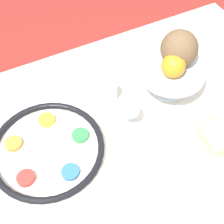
{
  "coord_description": "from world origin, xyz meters",
  "views": [
    {
      "loc": [
        -0.31,
        -0.44,
        1.58
      ],
      "look_at": [
        -0.04,
        0.09,
        0.78
      ],
      "focal_mm": 50.0,
      "sensor_mm": 36.0,
      "label": 1
    }
  ],
  "objects_px": {
    "fruit_stand": "(172,71)",
    "orange_fruit": "(173,66)",
    "bread_plate": "(219,135)",
    "cup_near": "(108,91)",
    "seder_plate": "(48,149)",
    "wine_glass": "(128,105)",
    "napkin_roll": "(169,160)",
    "coconut": "(179,48)"
  },
  "relations": [
    {
      "from": "fruit_stand",
      "to": "orange_fruit",
      "type": "xyz_separation_m",
      "value": [
        -0.02,
        -0.03,
        0.06
      ]
    },
    {
      "from": "orange_fruit",
      "to": "bread_plate",
      "type": "distance_m",
      "value": 0.26
    },
    {
      "from": "fruit_stand",
      "to": "cup_near",
      "type": "height_order",
      "value": "fruit_stand"
    },
    {
      "from": "seder_plate",
      "to": "cup_near",
      "type": "distance_m",
      "value": 0.28
    },
    {
      "from": "seder_plate",
      "to": "orange_fruit",
      "type": "distance_m",
      "value": 0.46
    },
    {
      "from": "wine_glass",
      "to": "napkin_roll",
      "type": "distance_m",
      "value": 0.2
    },
    {
      "from": "wine_glass",
      "to": "cup_near",
      "type": "bearing_deg",
      "value": 93.43
    },
    {
      "from": "napkin_roll",
      "to": "cup_near",
      "type": "xyz_separation_m",
      "value": [
        -0.05,
        0.31,
        0.01
      ]
    },
    {
      "from": "seder_plate",
      "to": "bread_plate",
      "type": "distance_m",
      "value": 0.54
    },
    {
      "from": "orange_fruit",
      "to": "cup_near",
      "type": "bearing_deg",
      "value": 152.28
    },
    {
      "from": "fruit_stand",
      "to": "bread_plate",
      "type": "height_order",
      "value": "fruit_stand"
    },
    {
      "from": "orange_fruit",
      "to": "coconut",
      "type": "height_order",
      "value": "coconut"
    },
    {
      "from": "fruit_stand",
      "to": "napkin_roll",
      "type": "height_order",
      "value": "fruit_stand"
    },
    {
      "from": "coconut",
      "to": "seder_plate",
      "type": "bearing_deg",
      "value": -173.51
    },
    {
      "from": "wine_glass",
      "to": "orange_fruit",
      "type": "height_order",
      "value": "orange_fruit"
    },
    {
      "from": "orange_fruit",
      "to": "napkin_roll",
      "type": "xyz_separation_m",
      "value": [
        -0.13,
        -0.21,
        -0.14
      ]
    },
    {
      "from": "orange_fruit",
      "to": "napkin_roll",
      "type": "height_order",
      "value": "orange_fruit"
    },
    {
      "from": "bread_plate",
      "to": "cup_near",
      "type": "distance_m",
      "value": 0.39
    },
    {
      "from": "bread_plate",
      "to": "seder_plate",
      "type": "bearing_deg",
      "value": 159.36
    },
    {
      "from": "coconut",
      "to": "cup_near",
      "type": "bearing_deg",
      "value": 166.28
    },
    {
      "from": "seder_plate",
      "to": "coconut",
      "type": "relative_size",
      "value": 2.94
    },
    {
      "from": "bread_plate",
      "to": "cup_near",
      "type": "xyz_separation_m",
      "value": [
        -0.25,
        0.3,
        0.03
      ]
    },
    {
      "from": "seder_plate",
      "to": "bread_plate",
      "type": "bearing_deg",
      "value": -20.64
    },
    {
      "from": "wine_glass",
      "to": "fruit_stand",
      "type": "distance_m",
      "value": 0.2
    },
    {
      "from": "coconut",
      "to": "napkin_roll",
      "type": "distance_m",
      "value": 0.35
    },
    {
      "from": "fruit_stand",
      "to": "coconut",
      "type": "distance_m",
      "value": 0.09
    },
    {
      "from": "fruit_stand",
      "to": "cup_near",
      "type": "bearing_deg",
      "value": 162.11
    },
    {
      "from": "seder_plate",
      "to": "coconut",
      "type": "xyz_separation_m",
      "value": [
        0.48,
        0.05,
        0.17
      ]
    },
    {
      "from": "bread_plate",
      "to": "orange_fruit",
      "type": "bearing_deg",
      "value": 108.25
    },
    {
      "from": "seder_plate",
      "to": "orange_fruit",
      "type": "xyz_separation_m",
      "value": [
        0.44,
        0.02,
        0.15
      ]
    },
    {
      "from": "coconut",
      "to": "cup_near",
      "type": "distance_m",
      "value": 0.27
    },
    {
      "from": "seder_plate",
      "to": "fruit_stand",
      "type": "distance_m",
      "value": 0.47
    },
    {
      "from": "wine_glass",
      "to": "bread_plate",
      "type": "height_order",
      "value": "wine_glass"
    },
    {
      "from": "wine_glass",
      "to": "orange_fruit",
      "type": "distance_m",
      "value": 0.19
    },
    {
      "from": "fruit_stand",
      "to": "bread_plate",
      "type": "relative_size",
      "value": 1.46
    },
    {
      "from": "fruit_stand",
      "to": "coconut",
      "type": "relative_size",
      "value": 1.87
    },
    {
      "from": "fruit_stand",
      "to": "orange_fruit",
      "type": "distance_m",
      "value": 0.07
    },
    {
      "from": "seder_plate",
      "to": "coconut",
      "type": "distance_m",
      "value": 0.51
    },
    {
      "from": "wine_glass",
      "to": "bread_plate",
      "type": "relative_size",
      "value": 0.88
    },
    {
      "from": "wine_glass",
      "to": "napkin_roll",
      "type": "height_order",
      "value": "wine_glass"
    },
    {
      "from": "orange_fruit",
      "to": "cup_near",
      "type": "xyz_separation_m",
      "value": [
        -0.18,
        0.09,
        -0.13
      ]
    },
    {
      "from": "coconut",
      "to": "fruit_stand",
      "type": "bearing_deg",
      "value": -151.61
    }
  ]
}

